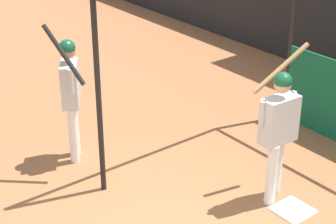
# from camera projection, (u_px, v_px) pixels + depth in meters

# --- Properties ---
(home_plate) EXTENTS (0.44, 0.44, 0.02)m
(home_plate) POSITION_uv_depth(u_px,v_px,m) (293.00, 210.00, 6.89)
(home_plate) COLOR white
(home_plate) RESTS_ON ground
(player_batter) EXTENTS (0.54, 0.96, 1.89)m
(player_batter) POSITION_uv_depth(u_px,v_px,m) (279.00, 125.00, 6.71)
(player_batter) COLOR white
(player_batter) RESTS_ON ground
(player_waiting) EXTENTS (0.80, 0.60, 2.07)m
(player_waiting) POSITION_uv_depth(u_px,v_px,m) (70.00, 89.00, 7.58)
(player_waiting) COLOR white
(player_waiting) RESTS_ON ground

